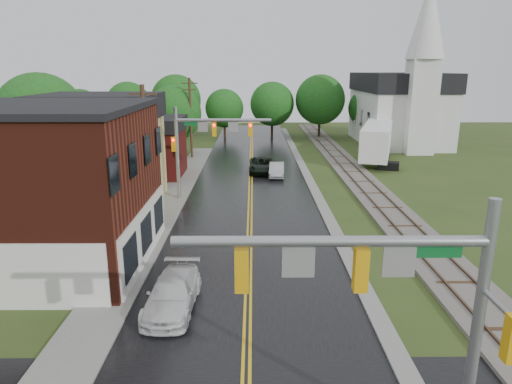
{
  "coord_description": "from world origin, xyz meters",
  "views": [
    {
      "loc": [
        0.26,
        -7.62,
        9.97
      ],
      "look_at": [
        0.39,
        16.21,
        3.5
      ],
      "focal_mm": 32.0,
      "sensor_mm": 36.0,
      "label": 1
    }
  ],
  "objects_px": {
    "traffic_signal_far": "(205,136)",
    "tree_left_b": "(43,120)",
    "utility_pole_b": "(146,151)",
    "church": "(402,101)",
    "tree_left_e": "(175,114)",
    "sedan_silver": "(277,170)",
    "utility_pole_c": "(191,117)",
    "brick_building": "(5,186)",
    "semi_trailer": "(377,139)",
    "suv_dark": "(261,165)",
    "pickup_white": "(173,294)",
    "tree_left_c": "(117,123)",
    "traffic_signal_near": "(392,291)"
  },
  "relations": [
    {
      "from": "sedan_silver",
      "to": "brick_building",
      "type": "bearing_deg",
      "value": -123.42
    },
    {
      "from": "pickup_white",
      "to": "utility_pole_b",
      "type": "bearing_deg",
      "value": 109.18
    },
    {
      "from": "church",
      "to": "utility_pole_b",
      "type": "relative_size",
      "value": 2.22
    },
    {
      "from": "church",
      "to": "pickup_white",
      "type": "distance_m",
      "value": 49.77
    },
    {
      "from": "traffic_signal_far",
      "to": "tree_left_b",
      "type": "relative_size",
      "value": 0.76
    },
    {
      "from": "traffic_signal_near",
      "to": "tree_left_b",
      "type": "relative_size",
      "value": 0.76
    },
    {
      "from": "utility_pole_c",
      "to": "suv_dark",
      "type": "bearing_deg",
      "value": -43.41
    },
    {
      "from": "pickup_white",
      "to": "semi_trailer",
      "type": "distance_m",
      "value": 36.85
    },
    {
      "from": "suv_dark",
      "to": "semi_trailer",
      "type": "distance_m",
      "value": 14.35
    },
    {
      "from": "utility_pole_c",
      "to": "tree_left_c",
      "type": "xyz_separation_m",
      "value": [
        -7.05,
        -4.1,
        -0.21
      ]
    },
    {
      "from": "utility_pole_b",
      "to": "tree_left_e",
      "type": "relative_size",
      "value": 1.1
    },
    {
      "from": "church",
      "to": "brick_building",
      "type": "bearing_deg",
      "value": -129.98
    },
    {
      "from": "traffic_signal_far",
      "to": "pickup_white",
      "type": "relative_size",
      "value": 1.52
    },
    {
      "from": "suv_dark",
      "to": "pickup_white",
      "type": "distance_m",
      "value": 26.92
    },
    {
      "from": "traffic_signal_far",
      "to": "utility_pole_c",
      "type": "xyz_separation_m",
      "value": [
        -3.33,
        17.0,
        -0.25
      ]
    },
    {
      "from": "utility_pole_b",
      "to": "tree_left_e",
      "type": "height_order",
      "value": "utility_pole_b"
    },
    {
      "from": "brick_building",
      "to": "traffic_signal_far",
      "type": "bearing_deg",
      "value": 53.08
    },
    {
      "from": "sedan_silver",
      "to": "semi_trailer",
      "type": "xyz_separation_m",
      "value": [
        11.53,
        7.82,
        1.73
      ]
    },
    {
      "from": "church",
      "to": "traffic_signal_far",
      "type": "height_order",
      "value": "church"
    },
    {
      "from": "traffic_signal_far",
      "to": "pickup_white",
      "type": "height_order",
      "value": "traffic_signal_far"
    },
    {
      "from": "tree_left_e",
      "to": "suv_dark",
      "type": "height_order",
      "value": "tree_left_e"
    },
    {
      "from": "utility_pole_c",
      "to": "sedan_silver",
      "type": "height_order",
      "value": "utility_pole_c"
    },
    {
      "from": "church",
      "to": "utility_pole_c",
      "type": "distance_m",
      "value": 28.54
    },
    {
      "from": "tree_left_b",
      "to": "suv_dark",
      "type": "distance_m",
      "value": 20.09
    },
    {
      "from": "utility_pole_b",
      "to": "pickup_white",
      "type": "bearing_deg",
      "value": -73.3
    },
    {
      "from": "tree_left_c",
      "to": "suv_dark",
      "type": "distance_m",
      "value": 15.72
    },
    {
      "from": "traffic_signal_far",
      "to": "utility_pole_b",
      "type": "bearing_deg",
      "value": -123.68
    },
    {
      "from": "tree_left_c",
      "to": "sedan_silver",
      "type": "distance_m",
      "value": 17.54
    },
    {
      "from": "church",
      "to": "semi_trailer",
      "type": "bearing_deg",
      "value": -118.25
    },
    {
      "from": "traffic_signal_near",
      "to": "pickup_white",
      "type": "relative_size",
      "value": 1.52
    },
    {
      "from": "traffic_signal_near",
      "to": "suv_dark",
      "type": "relative_size",
      "value": 1.42
    },
    {
      "from": "church",
      "to": "semi_trailer",
      "type": "relative_size",
      "value": 1.52
    },
    {
      "from": "pickup_white",
      "to": "brick_building",
      "type": "bearing_deg",
      "value": 154.17
    },
    {
      "from": "brick_building",
      "to": "semi_trailer",
      "type": "distance_m",
      "value": 38.25
    },
    {
      "from": "church",
      "to": "sedan_silver",
      "type": "distance_m",
      "value": 26.38
    },
    {
      "from": "traffic_signal_near",
      "to": "sedan_silver",
      "type": "distance_m",
      "value": 33.02
    },
    {
      "from": "tree_left_b",
      "to": "tree_left_e",
      "type": "distance_m",
      "value": 16.67
    },
    {
      "from": "semi_trailer",
      "to": "tree_left_c",
      "type": "bearing_deg",
      "value": -174.56
    },
    {
      "from": "suv_dark",
      "to": "traffic_signal_far",
      "type": "bearing_deg",
      "value": -114.87
    },
    {
      "from": "utility_pole_b",
      "to": "utility_pole_c",
      "type": "xyz_separation_m",
      "value": [
        0.0,
        22.0,
        0.0
      ]
    },
    {
      "from": "sedan_silver",
      "to": "utility_pole_b",
      "type": "bearing_deg",
      "value": -122.32
    },
    {
      "from": "tree_left_b",
      "to": "utility_pole_c",
      "type": "bearing_deg",
      "value": 47.61
    },
    {
      "from": "brick_building",
      "to": "tree_left_b",
      "type": "relative_size",
      "value": 1.48
    },
    {
      "from": "sedan_silver",
      "to": "pickup_white",
      "type": "relative_size",
      "value": 0.82
    },
    {
      "from": "suv_dark",
      "to": "tree_left_b",
      "type": "bearing_deg",
      "value": -165.73
    },
    {
      "from": "church",
      "to": "suv_dark",
      "type": "xyz_separation_m",
      "value": [
        -18.96,
        -17.16,
        -5.12
      ]
    },
    {
      "from": "utility_pole_b",
      "to": "church",
      "type": "bearing_deg",
      "value": 49.82
    },
    {
      "from": "brick_building",
      "to": "sedan_silver",
      "type": "relative_size",
      "value": 3.6
    },
    {
      "from": "tree_left_b",
      "to": "traffic_signal_far",
      "type": "bearing_deg",
      "value": -18.81
    },
    {
      "from": "church",
      "to": "traffic_signal_far",
      "type": "distance_m",
      "value": 35.59
    }
  ]
}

